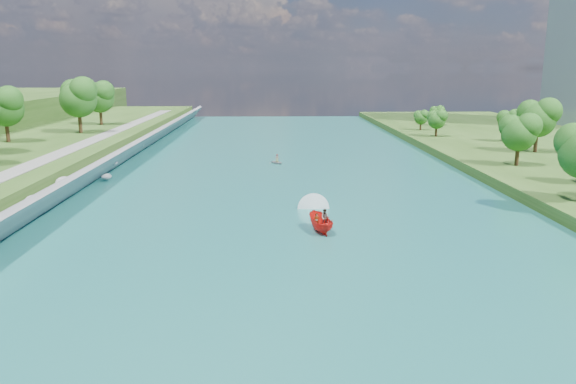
{
  "coord_description": "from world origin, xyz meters",
  "views": [
    {
      "loc": [
        -1.92,
        -46.15,
        15.62
      ],
      "look_at": [
        -0.06,
        13.22,
        2.5
      ],
      "focal_mm": 35.0,
      "sensor_mm": 36.0,
      "label": 1
    }
  ],
  "objects": [
    {
      "name": "ground",
      "position": [
        0.0,
        0.0,
        0.0
      ],
      "size": [
        260.0,
        260.0,
        0.0
      ],
      "primitive_type": "plane",
      "color": "#2D5119",
      "rests_on": "ground"
    },
    {
      "name": "river_water",
      "position": [
        0.0,
        20.0,
        0.05
      ],
      "size": [
        55.0,
        240.0,
        0.1
      ],
      "primitive_type": "cube",
      "color": "#1B6962",
      "rests_on": "ground"
    },
    {
      "name": "riprap_bank",
      "position": [
        -25.86,
        19.35,
        1.8
      ],
      "size": [
        4.44,
        236.0,
        4.39
      ],
      "color": "slate",
      "rests_on": "ground"
    },
    {
      "name": "riverside_path",
      "position": [
        -32.5,
        20.0,
        3.55
      ],
      "size": [
        3.0,
        200.0,
        0.1
      ],
      "primitive_type": "cube",
      "color": "gray",
      "rests_on": "berm_west"
    },
    {
      "name": "trees_east",
      "position": [
        37.84,
        30.09,
        5.81
      ],
      "size": [
        18.4,
        139.89,
        10.79
      ],
      "color": "#204312",
      "rests_on": "berm_east"
    },
    {
      "name": "motorboat",
      "position": [
        2.9,
        7.35,
        0.91
      ],
      "size": [
        3.6,
        19.28,
        2.11
      ],
      "rotation": [
        0.0,
        0.0,
        3.34
      ],
      "color": "red",
      "rests_on": "river_water"
    },
    {
      "name": "raft",
      "position": [
        -0.85,
        46.09,
        0.45
      ],
      "size": [
        3.06,
        3.33,
        1.56
      ],
      "rotation": [
        0.0,
        0.0,
        0.54
      ],
      "color": "gray",
      "rests_on": "river_water"
    }
  ]
}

